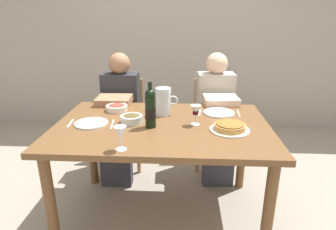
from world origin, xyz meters
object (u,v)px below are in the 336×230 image
Objects in this scene: olive_bowl at (132,118)px; diner_left at (119,113)px; chair_right at (212,117)px; chair_left at (125,117)px; wine_glass_left_diner at (120,133)px; dinner_plate_right_setting at (91,123)px; salad_bowl at (117,107)px; baked_tart at (230,127)px; wine_glass_right_diner at (196,111)px; dinner_plate_left_setting at (219,113)px; diner_right at (216,113)px; water_pitcher at (163,103)px; wine_bottle at (150,108)px; dining_table at (162,136)px.

diner_left is (-0.23, 0.62, -0.18)m from olive_bowl.
chair_left is at bearing -0.51° from chair_right.
dinner_plate_right_setting is (-0.30, 0.39, -0.10)m from wine_glass_left_diner.
salad_bowl is 0.40m from diner_left.
baked_tart is 0.96m from dinner_plate_right_setting.
dinner_plate_right_setting is 0.68m from diner_left.
chair_left is at bearing 128.31° from wine_glass_right_diner.
chair_left is (0.05, 0.90, -0.27)m from dinner_plate_right_setting.
dinner_plate_left_setting is at bearing 16.97° from dinner_plate_right_setting.
dinner_plate_left_setting is at bearing 81.76° from diner_right.
dinner_plate_left_setting is at bearing 95.13° from baked_tart.
water_pitcher is 1.35× the size of olive_bowl.
diner_left is at bearing 110.69° from olive_bowl.
diner_left and diner_right have the same top height.
chair_left reaches higher than olive_bowl.
wine_bottle is 0.38m from wine_glass_left_diner.
diner_left is at bearing -0.52° from diner_right.
baked_tart is at bearing -23.20° from wine_glass_right_diner.
water_pitcher is (-0.00, 0.20, 0.18)m from dining_table.
dining_table is 6.47× the size of dinner_plate_right_setting.
dining_table is at bearing -35.72° from salad_bowl.
dinner_plate_right_setting is at bearing 176.03° from baked_tart.
wine_bottle is 0.27× the size of diner_right.
dinner_plate_left_setting is (0.43, 0.25, 0.10)m from dining_table.
dinner_plate_right_setting is (-0.95, 0.07, -0.02)m from baked_tart.
dinner_plate_right_setting is (-0.28, -0.04, -0.03)m from olive_bowl.
wine_glass_left_diner is at bearing -133.10° from dinner_plate_left_setting.
chair_left is at bearing 105.33° from olive_bowl.
chair_right is at bearing 57.94° from water_pitcher.
dining_table is 0.27m from water_pitcher.
diner_left is at bearing 156.70° from dinner_plate_left_setting.
wine_glass_left_diner reaches higher than dinner_plate_left_setting.
diner_right is at bearing 54.49° from wine_bottle.
olive_bowl is 0.67× the size of dinner_plate_right_setting.
diner_left reaches higher than dinner_plate_left_setting.
wine_glass_left_diner is at bearing -107.54° from water_pitcher.
wine_glass_right_diner is (-0.22, 0.10, 0.07)m from baked_tart.
wine_bottle reaches higher than olive_bowl.
wine_bottle is 0.47m from salad_bowl.
water_pitcher is 0.39m from salad_bowl.
dining_table is 0.25m from olive_bowl.
salad_bowl is 1.09m from chair_right.
wine_bottle is (-0.07, -0.06, 0.23)m from dining_table.
wine_glass_right_diner is at bearing 73.06° from chair_right.
chair_left is at bearing 133.36° from baked_tart.
chair_right is (0.02, 0.67, -0.27)m from dinner_plate_left_setting.
wine_glass_right_diner is at bearing -0.08° from dining_table.
diner_right is (0.66, 1.10, -0.25)m from wine_glass_left_diner.
baked_tart is at bearing 26.09° from wine_glass_left_diner.
olive_bowl is 0.65× the size of dinner_plate_left_setting.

